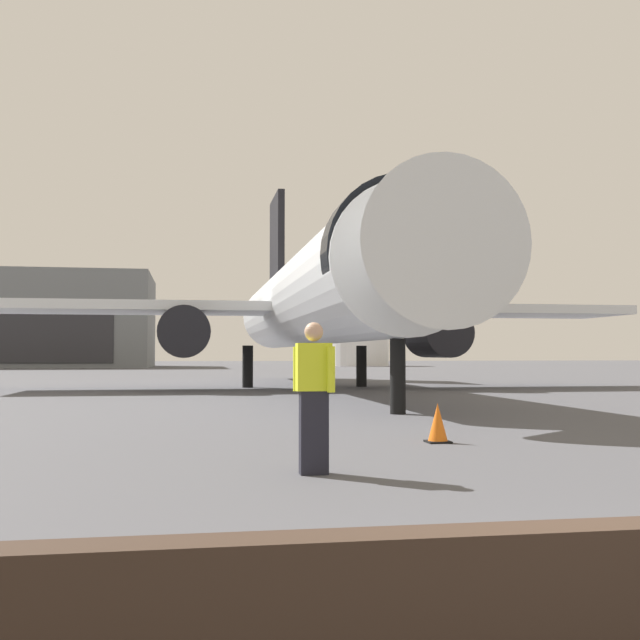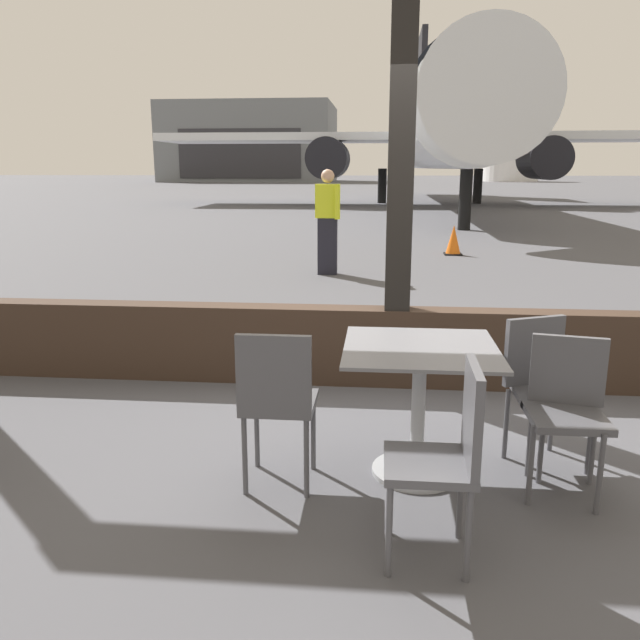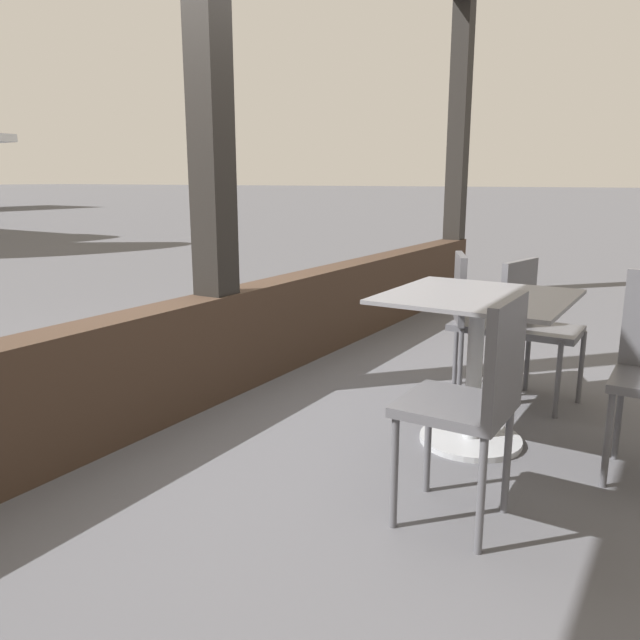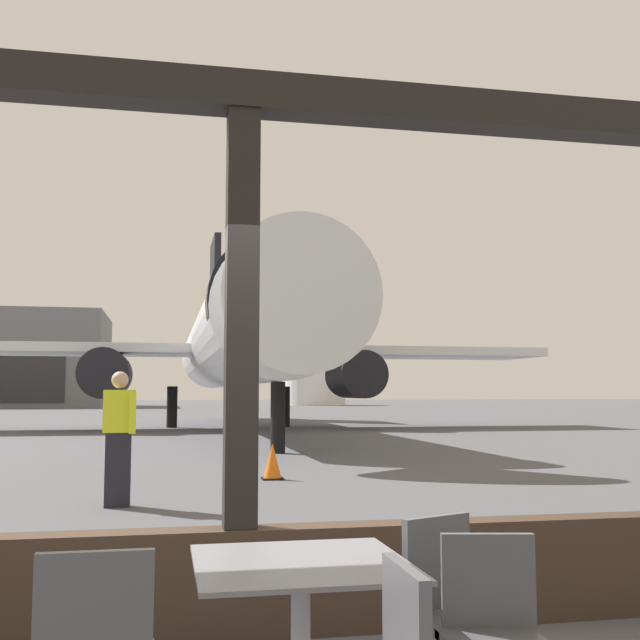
{
  "view_description": "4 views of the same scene",
  "coord_description": "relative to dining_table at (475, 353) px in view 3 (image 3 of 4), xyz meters",
  "views": [
    {
      "loc": [
        -2.42,
        -3.03,
        1.37
      ],
      "look_at": [
        0.72,
        15.54,
        2.22
      ],
      "focal_mm": 42.53,
      "sensor_mm": 36.0,
      "label": 1
    },
    {
      "loc": [
        -0.14,
        -5.1,
        1.76
      ],
      "look_at": [
        -0.51,
        -1.19,
        0.82
      ],
      "focal_mm": 35.75,
      "sensor_mm": 36.0,
      "label": 2
    },
    {
      "loc": [
        -2.9,
        -2.52,
        1.33
      ],
      "look_at": [
        -0.17,
        -0.85,
        0.61
      ],
      "focal_mm": 35.16,
      "sensor_mm": 36.0,
      "label": 3
    },
    {
      "loc": [
        -0.46,
        -4.76,
        1.46
      ],
      "look_at": [
        2.26,
        8.7,
        2.77
      ],
      "focal_mm": 43.06,
      "sensor_mm": 36.0,
      "label": 4
    }
  ],
  "objects": [
    {
      "name": "window_frame",
      "position": [
        -0.1,
        1.6,
        0.75
      ],
      "size": [
        8.66,
        0.24,
        3.49
      ],
      "color": "#38281E",
      "rests_on": "ground"
    },
    {
      "name": "dining_table",
      "position": [
        0.0,
        0.0,
        0.0
      ],
      "size": [
        0.86,
        0.86,
        0.78
      ],
      "color": "slate",
      "rests_on": "ground"
    },
    {
      "name": "cafe_chair_window_left",
      "position": [
        0.8,
        -0.1,
        0.04
      ],
      "size": [
        0.45,
        0.45,
        0.86
      ],
      "color": "#4C4C51",
      "rests_on": "ground"
    },
    {
      "name": "cafe_chair_aisle_left",
      "position": [
        -0.78,
        -0.25,
        0.07
      ],
      "size": [
        0.4,
        0.4,
        0.92
      ],
      "color": "#4C4C51",
      "rests_on": "ground"
    },
    {
      "name": "cafe_chair_aisle_right",
      "position": [
        0.75,
        0.25,
        0.05
      ],
      "size": [
        0.5,
        0.5,
        0.89
      ],
      "color": "#4C4C51",
      "rests_on": "ground"
    }
  ]
}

